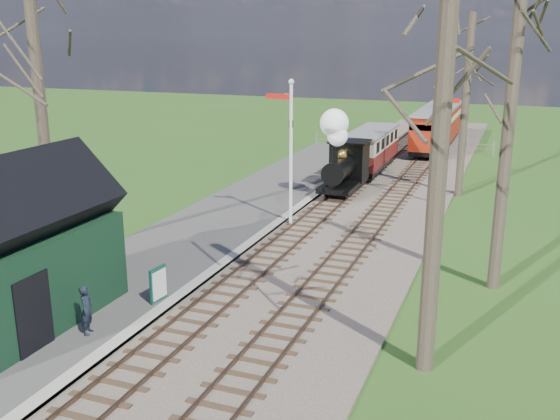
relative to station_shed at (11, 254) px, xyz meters
The scene contains 18 objects.
distant_hills 63.40m from the station_shed, 84.61° to the left, with size 114.40×48.00×22.02m.
ballast_bed 18.98m from the station_shed, 72.73° to the left, with size 8.00×60.00×0.10m, color brown.
track_near 18.63m from the station_shed, 76.57° to the left, with size 1.60×60.00×0.15m.
track_far 19.40m from the station_shed, 69.04° to the left, with size 1.60×60.00×0.15m.
platform 10.26m from the station_shed, 85.44° to the left, with size 5.00×44.00×0.20m, color #474442.
coping_strip 10.69m from the station_shed, 72.79° to the left, with size 0.40×44.00×0.21m, color #B2AD9E.
station_shed is the anchor object (origin of this frame).
semaphore_near 12.58m from the station_shed, 73.62° to the left, with size 1.22×0.24×6.22m.
semaphore_far 20.01m from the station_shed, 64.28° to the left, with size 1.22×0.24×5.72m.
bare_trees 8.81m from the station_shed, 47.30° to the left, with size 15.51×22.39×12.00m.
fence_line 32.38m from the station_shed, 81.83° to the left, with size 12.60×0.08×1.00m.
locomotive 18.22m from the station_shed, 76.40° to the left, with size 1.76×4.10×4.40m.
coach 24.17m from the station_shed, 79.75° to the left, with size 2.05×7.03×2.16m.
red_carriage_a 31.29m from the station_shed, 77.26° to the left, with size 2.29×5.67×2.41m.
red_carriage_b 36.68m from the station_shed, 79.16° to the left, with size 2.29×5.67×2.41m.
sign_board 4.20m from the station_shed, 44.93° to the left, with size 0.17×0.74×1.07m.
bench 2.01m from the station_shed, 22.02° to the left, with size 0.70×1.47×0.81m.
person 2.56m from the station_shed, ahead, with size 0.49×0.32×1.36m, color black.
Camera 1 is at (8.14, -8.12, 7.93)m, focal length 40.00 mm.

